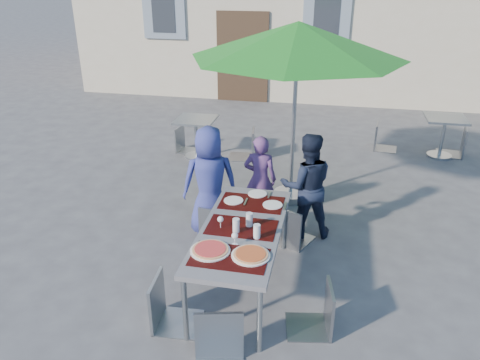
% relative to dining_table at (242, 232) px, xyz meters
% --- Properties ---
extents(ground, '(90.00, 90.00, 0.00)m').
position_rel_dining_table_xyz_m(ground, '(0.44, 0.13, -0.70)').
color(ground, '#454548').
rests_on(ground, ground).
extents(dining_table, '(0.80, 1.85, 0.76)m').
position_rel_dining_table_xyz_m(dining_table, '(0.00, 0.00, 0.00)').
color(dining_table, '#4B4B50').
rests_on(dining_table, ground).
extents(pizza_near_left, '(0.38, 0.38, 0.03)m').
position_rel_dining_table_xyz_m(pizza_near_left, '(-0.20, -0.49, 0.07)').
color(pizza_near_left, white).
rests_on(pizza_near_left, dining_table).
extents(pizza_near_right, '(0.36, 0.36, 0.03)m').
position_rel_dining_table_xyz_m(pizza_near_right, '(0.19, -0.49, 0.07)').
color(pizza_near_right, white).
rests_on(pizza_near_right, dining_table).
extents(glassware, '(0.46, 0.44, 0.15)m').
position_rel_dining_table_xyz_m(glassware, '(0.04, -0.10, 0.13)').
color(glassware, silver).
rests_on(glassware, dining_table).
extents(place_settings, '(0.71, 0.46, 0.01)m').
position_rel_dining_table_xyz_m(place_settings, '(0.02, 0.62, 0.06)').
color(place_settings, white).
rests_on(place_settings, dining_table).
extents(child_0, '(0.81, 0.67, 1.42)m').
position_rel_dining_table_xyz_m(child_0, '(-0.64, 1.11, 0.01)').
color(child_0, navy).
rests_on(child_0, ground).
extents(child_1, '(0.44, 0.29, 1.21)m').
position_rel_dining_table_xyz_m(child_1, '(-0.07, 1.53, -0.09)').
color(child_1, '#613976').
rests_on(child_1, ground).
extents(child_2, '(0.74, 0.53, 1.37)m').
position_rel_dining_table_xyz_m(child_2, '(0.56, 1.27, -0.01)').
color(child_2, '#161D31').
rests_on(child_2, ground).
extents(chair_0, '(0.49, 0.49, 1.02)m').
position_rel_dining_table_xyz_m(chair_0, '(-0.45, 0.80, -0.10)').
color(chair_0, gray).
rests_on(chair_0, ground).
extents(chair_1, '(0.47, 0.47, 0.87)m').
position_rel_dining_table_xyz_m(chair_1, '(-0.12, 0.93, -0.19)').
color(chair_1, gray).
rests_on(chair_1, ground).
extents(chair_2, '(0.57, 0.58, 0.98)m').
position_rel_dining_table_xyz_m(chair_2, '(0.40, 0.99, -0.12)').
color(chair_2, '#8E9399').
rests_on(chair_2, ground).
extents(chair_3, '(0.46, 0.46, 0.96)m').
position_rel_dining_table_xyz_m(chair_3, '(-0.58, -0.69, -0.13)').
color(chair_3, '#939A9E').
rests_on(chair_3, ground).
extents(chair_4, '(0.47, 0.47, 0.91)m').
position_rel_dining_table_xyz_m(chair_4, '(0.84, -0.46, -0.17)').
color(chair_4, gray).
rests_on(chair_4, ground).
extents(chair_5, '(0.51, 0.52, 0.96)m').
position_rel_dining_table_xyz_m(chair_5, '(0.04, -1.12, -0.13)').
color(chair_5, gray).
rests_on(chair_5, ground).
extents(patio_umbrella, '(2.89, 2.89, 2.53)m').
position_rel_dining_table_xyz_m(patio_umbrella, '(0.27, 2.26, 1.59)').
color(patio_umbrella, '#B4B8BD').
rests_on(patio_umbrella, ground).
extents(cafe_table_0, '(0.68, 0.68, 0.73)m').
position_rel_dining_table_xyz_m(cafe_table_0, '(-1.58, 3.57, -0.21)').
color(cafe_table_0, '#B4B8BD').
rests_on(cafe_table_0, ground).
extents(bg_chair_l_0, '(0.44, 0.43, 0.87)m').
position_rel_dining_table_xyz_m(bg_chair_l_0, '(-1.90, 3.83, -0.19)').
color(bg_chair_l_0, gray).
rests_on(bg_chair_l_0, ground).
extents(bg_chair_r_0, '(0.51, 0.50, 1.00)m').
position_rel_dining_table_xyz_m(bg_chair_r_0, '(-0.68, 3.74, -0.10)').
color(bg_chair_r_0, '#91959C').
rests_on(bg_chair_r_0, ground).
extents(cafe_table_1, '(0.69, 0.69, 0.74)m').
position_rel_dining_table_xyz_m(cafe_table_1, '(2.75, 4.52, -0.19)').
color(cafe_table_1, '#B4B8BD').
rests_on(cafe_table_1, ground).
extents(bg_chair_l_1, '(0.46, 0.45, 0.93)m').
position_rel_dining_table_xyz_m(bg_chair_l_1, '(1.72, 4.70, -0.15)').
color(bg_chair_l_1, gray).
rests_on(bg_chair_l_1, ground).
extents(bg_chair_r_1, '(0.51, 0.51, 1.01)m').
position_rel_dining_table_xyz_m(bg_chair_r_1, '(3.05, 4.65, -0.10)').
color(bg_chair_r_1, gray).
rests_on(bg_chair_r_1, ground).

